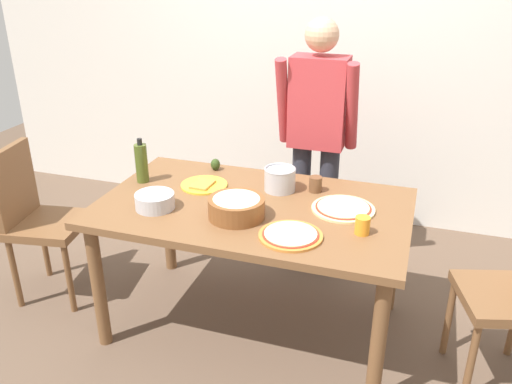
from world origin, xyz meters
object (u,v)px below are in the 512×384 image
(cup_orange, at_px, (362,225))
(cup_small_brown, at_px, (316,184))
(dining_table, at_px, (253,220))
(pizza_raw_on_board, at_px, (343,208))
(olive_oil_bottle, at_px, (142,163))
(plate_with_slice, at_px, (204,185))
(person_cook, at_px, (317,132))
(steel_pot, at_px, (280,179))
(popcorn_bowl, at_px, (237,206))
(avocado, at_px, (215,164))
(pizza_cooked_on_tray, at_px, (291,235))
(mixing_bowl_steel, at_px, (155,201))
(chair_wooden_left, at_px, (36,214))

(cup_orange, bearing_deg, cup_small_brown, 127.51)
(cup_orange, bearing_deg, dining_table, 166.67)
(dining_table, relative_size, pizza_raw_on_board, 4.99)
(dining_table, relative_size, olive_oil_bottle, 6.25)
(plate_with_slice, xyz_separation_m, cup_orange, (0.91, -0.28, 0.03))
(person_cook, distance_m, cup_orange, 0.99)
(steel_pot, bearing_deg, pizza_raw_on_board, -20.32)
(cup_orange, bearing_deg, olive_oil_bottle, 169.64)
(plate_with_slice, distance_m, cup_orange, 0.96)
(popcorn_bowl, bearing_deg, plate_with_slice, 135.59)
(pizza_raw_on_board, xyz_separation_m, popcorn_bowl, (-0.49, -0.24, 0.05))
(olive_oil_bottle, bearing_deg, avocado, 41.83)
(pizza_raw_on_board, height_order, popcorn_bowl, popcorn_bowl)
(dining_table, height_order, pizza_cooked_on_tray, pizza_cooked_on_tray)
(plate_with_slice, bearing_deg, olive_oil_bottle, -172.92)
(dining_table, bearing_deg, mixing_bowl_steel, -157.11)
(person_cook, xyz_separation_m, pizza_cooked_on_tray, (0.11, -1.03, -0.17))
(plate_with_slice, bearing_deg, steel_pot, 11.23)
(pizza_raw_on_board, bearing_deg, pizza_cooked_on_tray, -117.14)
(popcorn_bowl, distance_m, cup_small_brown, 0.52)
(chair_wooden_left, distance_m, mixing_bowl_steel, 0.90)
(dining_table, xyz_separation_m, steel_pot, (0.08, 0.22, 0.16))
(steel_pot, xyz_separation_m, cup_small_brown, (0.19, 0.04, -0.02))
(pizza_cooked_on_tray, relative_size, avocado, 4.25)
(dining_table, bearing_deg, plate_with_slice, 157.44)
(chair_wooden_left, xyz_separation_m, avocado, (0.95, 0.48, 0.25))
(chair_wooden_left, xyz_separation_m, pizza_cooked_on_tray, (1.59, -0.18, 0.23))
(dining_table, bearing_deg, cup_orange, -13.33)
(plate_with_slice, relative_size, steel_pot, 1.50)
(steel_pot, height_order, cup_orange, steel_pot)
(avocado, bearing_deg, cup_orange, -29.00)
(pizza_raw_on_board, bearing_deg, plate_with_slice, 175.96)
(pizza_raw_on_board, xyz_separation_m, avocado, (-0.82, 0.30, 0.03))
(dining_table, distance_m, chair_wooden_left, 1.33)
(dining_table, relative_size, plate_with_slice, 6.15)
(mixing_bowl_steel, relative_size, cup_small_brown, 2.35)
(mixing_bowl_steel, distance_m, steel_pot, 0.68)
(plate_with_slice, bearing_deg, avocado, 97.12)
(pizza_cooked_on_tray, xyz_separation_m, olive_oil_bottle, (-0.97, 0.37, 0.10))
(dining_table, xyz_separation_m, cup_orange, (0.58, -0.14, 0.13))
(mixing_bowl_steel, bearing_deg, pizza_raw_on_board, 16.91)
(pizza_cooked_on_tray, bearing_deg, popcorn_bowl, 159.73)
(cup_orange, bearing_deg, plate_with_slice, 163.17)
(mixing_bowl_steel, bearing_deg, plate_with_slice, 69.51)
(chair_wooden_left, distance_m, cup_orange, 1.92)
(person_cook, bearing_deg, olive_oil_bottle, -142.39)
(person_cook, xyz_separation_m, plate_with_slice, (-0.50, -0.62, -0.17))
(person_cook, bearing_deg, popcorn_bowl, -102.17)
(olive_oil_bottle, bearing_deg, pizza_raw_on_board, -0.58)
(chair_wooden_left, distance_m, pizza_raw_on_board, 1.80)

